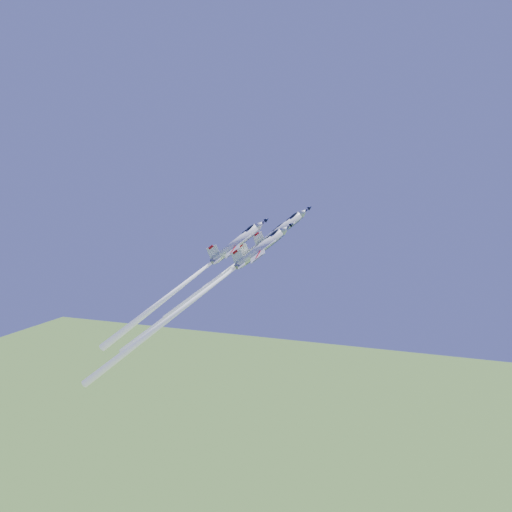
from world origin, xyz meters
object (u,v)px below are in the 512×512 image
(jet_slot, at_px, (187,281))
(jet_lead, at_px, (240,261))
(jet_right, at_px, (190,302))
(jet_left, at_px, (212,283))

(jet_slot, bearing_deg, jet_lead, 87.21)
(jet_lead, distance_m, jet_right, 13.59)
(jet_lead, height_order, jet_right, jet_lead)
(jet_lead, xyz_separation_m, jet_right, (-7.02, -8.98, -7.40))
(jet_left, xyz_separation_m, jet_right, (0.06, -10.25, -2.14))
(jet_lead, distance_m, jet_left, 8.92)
(jet_left, height_order, jet_right, jet_left)
(jet_slot, bearing_deg, jet_right, 10.67)
(jet_lead, height_order, jet_left, jet_lead)
(jet_left, bearing_deg, jet_slot, -56.38)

